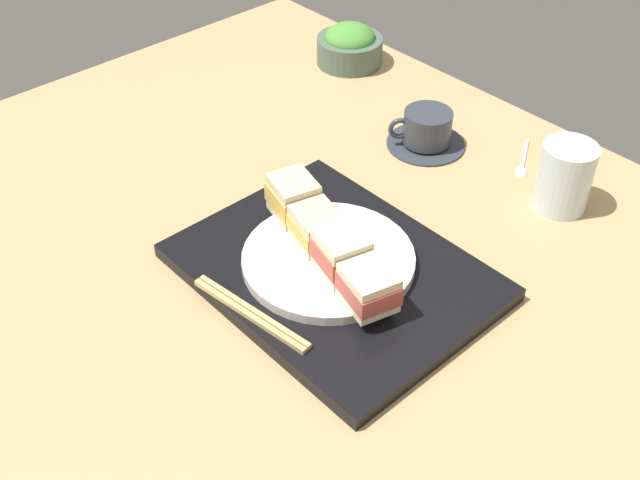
# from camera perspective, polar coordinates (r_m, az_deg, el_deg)

# --- Properties ---
(ground_plane) EXTENTS (1.40, 1.00, 0.03)m
(ground_plane) POSITION_cam_1_polar(r_m,az_deg,el_deg) (1.08, 1.24, -1.89)
(ground_plane) COLOR tan
(serving_tray) EXTENTS (0.39, 0.30, 0.02)m
(serving_tray) POSITION_cam_1_polar(r_m,az_deg,el_deg) (1.03, 1.01, -2.32)
(serving_tray) COLOR black
(serving_tray) RESTS_ON ground_plane
(sandwich_plate) EXTENTS (0.23, 0.23, 0.01)m
(sandwich_plate) POSITION_cam_1_polar(r_m,az_deg,el_deg) (1.03, 0.61, -1.39)
(sandwich_plate) COLOR silver
(sandwich_plate) RESTS_ON serving_tray
(sandwich_nearmost) EXTENTS (0.08, 0.07, 0.06)m
(sandwich_nearmost) POSITION_cam_1_polar(r_m,az_deg,el_deg) (1.07, -1.91, 3.08)
(sandwich_nearmost) COLOR beige
(sandwich_nearmost) RESTS_ON sandwich_plate
(sandwich_inner_near) EXTENTS (0.08, 0.07, 0.05)m
(sandwich_inner_near) POSITION_cam_1_polar(r_m,az_deg,el_deg) (1.03, -0.26, 0.95)
(sandwich_inner_near) COLOR beige
(sandwich_inner_near) RESTS_ON sandwich_plate
(sandwich_inner_far) EXTENTS (0.08, 0.07, 0.06)m
(sandwich_inner_far) POSITION_cam_1_polar(r_m,az_deg,el_deg) (0.98, 1.54, -0.95)
(sandwich_inner_far) COLOR beige
(sandwich_inner_far) RESTS_ON sandwich_plate
(sandwich_farmost) EXTENTS (0.08, 0.07, 0.05)m
(sandwich_farmost) POSITION_cam_1_polar(r_m,az_deg,el_deg) (0.94, 3.50, -3.43)
(sandwich_farmost) COLOR beige
(sandwich_farmost) RESTS_ON sandwich_plate
(salad_bowl) EXTENTS (0.12, 0.12, 0.08)m
(salad_bowl) POSITION_cam_1_polar(r_m,az_deg,el_deg) (1.52, 2.15, 13.78)
(salad_bowl) COLOR #4C6051
(salad_bowl) RESTS_ON ground_plane
(chopsticks_pair) EXTENTS (0.18, 0.04, 0.01)m
(chopsticks_pair) POSITION_cam_1_polar(r_m,az_deg,el_deg) (0.97, -5.00, -5.26)
(chopsticks_pair) COLOR tan
(chopsticks_pair) RESTS_ON serving_tray
(coffee_cup) EXTENTS (0.13, 0.13, 0.06)m
(coffee_cup) POSITION_cam_1_polar(r_m,az_deg,el_deg) (1.29, 7.65, 7.80)
(coffee_cup) COLOR #333842
(coffee_cup) RESTS_ON ground_plane
(drinking_glass) EXTENTS (0.08, 0.08, 0.10)m
(drinking_glass) POSITION_cam_1_polar(r_m,az_deg,el_deg) (1.18, 17.17, 4.35)
(drinking_glass) COLOR silver
(drinking_glass) RESTS_ON ground_plane
(teaspoon) EXTENTS (0.06, 0.10, 0.01)m
(teaspoon) POSITION_cam_1_polar(r_m,az_deg,el_deg) (1.28, 14.36, 5.27)
(teaspoon) COLOR silver
(teaspoon) RESTS_ON ground_plane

